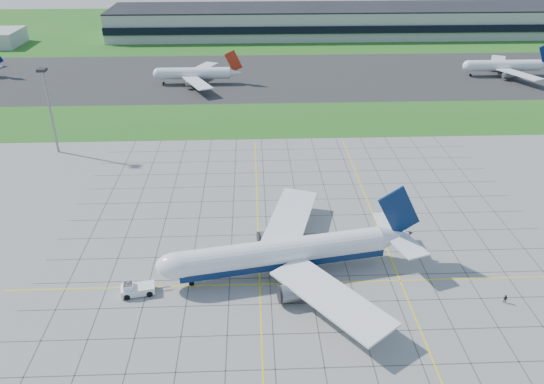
% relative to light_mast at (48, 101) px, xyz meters
% --- Properties ---
extents(ground, '(1400.00, 1400.00, 0.00)m').
position_rel_light_mast_xyz_m(ground, '(70.00, -65.00, -16.18)').
color(ground, gray).
rests_on(ground, ground).
extents(grass_median, '(700.00, 35.00, 0.04)m').
position_rel_light_mast_xyz_m(grass_median, '(70.00, 25.00, -16.16)').
color(grass_median, '#22651D').
rests_on(grass_median, ground).
extents(asphalt_taxiway, '(700.00, 75.00, 0.04)m').
position_rel_light_mast_xyz_m(asphalt_taxiway, '(70.00, 80.00, -16.15)').
color(asphalt_taxiway, '#383838').
rests_on(asphalt_taxiway, ground).
extents(grass_far, '(700.00, 145.00, 0.04)m').
position_rel_light_mast_xyz_m(grass_far, '(70.00, 190.00, -16.16)').
color(grass_far, '#22651D').
rests_on(grass_far, ground).
extents(apron_markings, '(120.00, 130.00, 0.03)m').
position_rel_light_mast_xyz_m(apron_markings, '(70.43, -53.91, -16.17)').
color(apron_markings, '#474744').
rests_on(apron_markings, ground).
extents(terminal, '(260.00, 43.00, 15.80)m').
position_rel_light_mast_xyz_m(terminal, '(110.00, 164.87, -8.29)').
color(terminal, '#B7B7B2').
rests_on(terminal, ground).
extents(light_mast, '(2.50, 2.50, 25.60)m').
position_rel_light_mast_xyz_m(light_mast, '(0.00, 0.00, 0.00)').
color(light_mast, gray).
rests_on(light_mast, ground).
extents(airliner, '(53.81, 54.04, 17.07)m').
position_rel_light_mast_xyz_m(airliner, '(65.04, -63.25, -11.51)').
color(airliner, white).
rests_on(airliner, ground).
extents(pushback_tug, '(9.42, 4.20, 2.59)m').
position_rel_light_mast_xyz_m(pushback_tug, '(36.22, -68.90, -15.03)').
color(pushback_tug, white).
rests_on(pushback_tug, ground).
extents(crew_near, '(0.73, 0.73, 1.70)m').
position_rel_light_mast_xyz_m(crew_near, '(45.89, -65.54, -15.33)').
color(crew_near, black).
rests_on(crew_near, ground).
extents(crew_far, '(1.11, 1.10, 1.80)m').
position_rel_light_mast_xyz_m(crew_far, '(105.91, -74.50, -15.28)').
color(crew_far, '#29261B').
rests_on(crew_far, ground).
extents(distant_jet_1, '(35.10, 42.66, 14.08)m').
position_rel_light_mast_xyz_m(distant_jet_1, '(35.98, 69.46, -11.70)').
color(distant_jet_1, white).
rests_on(distant_jet_1, ground).
extents(distant_jet_2, '(37.39, 42.66, 14.08)m').
position_rel_light_mast_xyz_m(distant_jet_2, '(170.86, 76.38, -11.70)').
color(distant_jet_2, white).
rests_on(distant_jet_2, ground).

